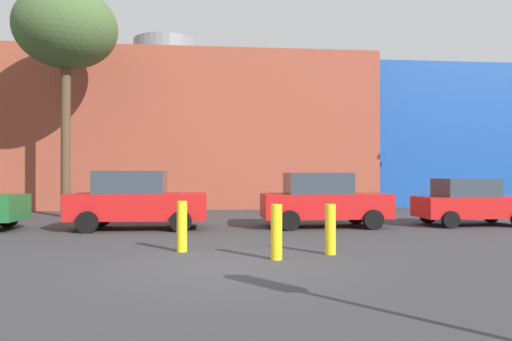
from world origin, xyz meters
TOP-DOWN VIEW (x-y plane):
  - ground_plane at (0.00, 0.00)m, footprint 200.00×200.00m
  - building_backdrop at (-2.99, 21.23)m, footprint 39.22×13.11m
  - parked_car_1 at (-2.60, 6.50)m, footprint 4.38×2.15m
  - parked_car_2 at (3.61, 6.50)m, footprint 4.25×2.08m
  - parked_car_3 at (8.87, 6.50)m, footprint 3.79×1.86m
  - bare_tree_0 at (-6.28, 11.43)m, footprint 4.26×4.26m
  - bollard_yellow_0 at (1.16, 0.52)m, footprint 0.24×0.24m
  - bollard_yellow_1 at (-0.88, 1.76)m, footprint 0.24×0.24m
  - bollard_yellow_2 at (2.45, 1.05)m, footprint 0.24×0.24m

SIDE VIEW (x-z plane):
  - ground_plane at x=0.00m, z-range 0.00..0.00m
  - bollard_yellow_2 at x=2.45m, z-range 0.00..1.12m
  - bollard_yellow_0 at x=1.16m, z-range 0.00..1.16m
  - bollard_yellow_1 at x=-0.88m, z-range 0.00..1.17m
  - parked_car_3 at x=8.87m, z-range 0.00..1.64m
  - parked_car_2 at x=3.61m, z-range -0.01..1.84m
  - parked_car_1 at x=-2.60m, z-range -0.01..1.89m
  - building_backdrop at x=-2.99m, z-range -1.02..9.23m
  - bare_tree_0 at x=-6.28m, z-range 3.06..12.75m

